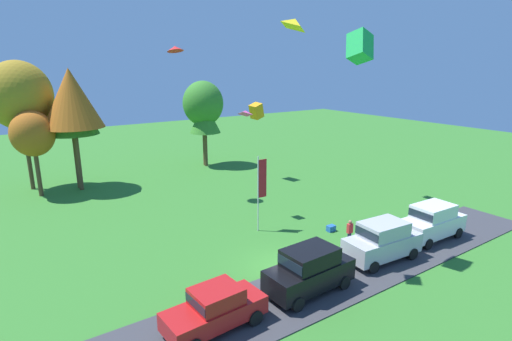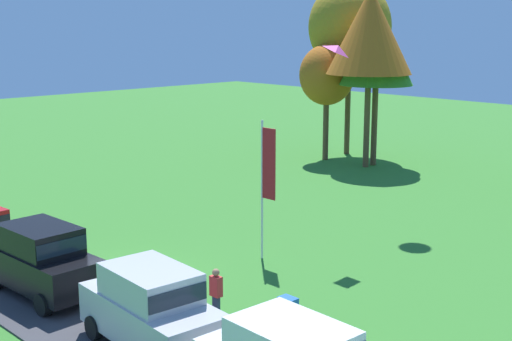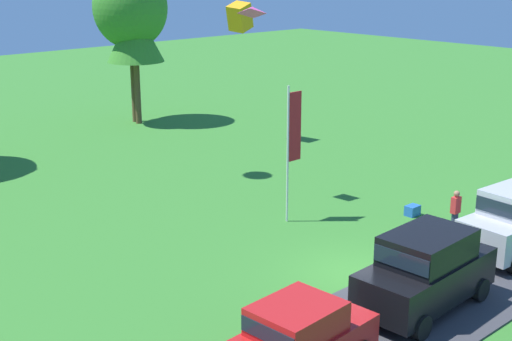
{
  "view_description": "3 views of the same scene",
  "coord_description": "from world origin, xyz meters",
  "px_view_note": "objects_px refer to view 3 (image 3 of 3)",
  "views": [
    {
      "loc": [
        -12.51,
        -15.86,
        10.93
      ],
      "look_at": [
        2.21,
        5.81,
        3.99
      ],
      "focal_mm": 28.0,
      "sensor_mm": 36.0,
      "label": 1
    },
    {
      "loc": [
        19.96,
        -12.84,
        8.63
      ],
      "look_at": [
        0.8,
        5.59,
        3.11
      ],
      "focal_mm": 50.0,
      "sensor_mm": 36.0,
      "label": 2
    },
    {
      "loc": [
        -16.37,
        -12.98,
        9.55
      ],
      "look_at": [
        -0.89,
        3.78,
        2.81
      ],
      "focal_mm": 50.0,
      "sensor_mm": 36.0,
      "label": 3
    }
  ],
  "objects_px": {
    "cooler_box": "(412,210)",
    "kite_box_over_trees": "(240,17)",
    "person_watching_sky": "(455,213)",
    "tree_far_right": "(135,34)",
    "flag_banner": "(292,136)",
    "tree_lone_near": "(130,8)",
    "car_sedan_mid_row": "(294,339)",
    "car_suv_by_flagpole": "(426,268)",
    "kite_diamond_trailing_tail": "(252,10)"
  },
  "relations": [
    {
      "from": "tree_lone_near",
      "to": "flag_banner",
      "type": "relative_size",
      "value": 1.79
    },
    {
      "from": "tree_far_right",
      "to": "kite_box_over_trees",
      "type": "height_order",
      "value": "kite_box_over_trees"
    },
    {
      "from": "car_sedan_mid_row",
      "to": "tree_far_right",
      "type": "xyz_separation_m",
      "value": [
        12.86,
        25.79,
        4.36
      ]
    },
    {
      "from": "person_watching_sky",
      "to": "car_suv_by_flagpole",
      "type": "bearing_deg",
      "value": -155.39
    },
    {
      "from": "cooler_box",
      "to": "kite_box_over_trees",
      "type": "height_order",
      "value": "kite_box_over_trees"
    },
    {
      "from": "car_sedan_mid_row",
      "to": "kite_box_over_trees",
      "type": "height_order",
      "value": "kite_box_over_trees"
    },
    {
      "from": "person_watching_sky",
      "to": "tree_lone_near",
      "type": "distance_m",
      "value": 24.71
    },
    {
      "from": "tree_far_right",
      "to": "tree_lone_near",
      "type": "bearing_deg",
      "value": 77.04
    },
    {
      "from": "person_watching_sky",
      "to": "kite_diamond_trailing_tail",
      "type": "relative_size",
      "value": 2.04
    },
    {
      "from": "kite_box_over_trees",
      "to": "car_sedan_mid_row",
      "type": "bearing_deg",
      "value": -128.45
    },
    {
      "from": "tree_lone_near",
      "to": "cooler_box",
      "type": "distance_m",
      "value": 22.64
    },
    {
      "from": "kite_box_over_trees",
      "to": "person_watching_sky",
      "type": "bearing_deg",
      "value": -103.72
    },
    {
      "from": "tree_far_right",
      "to": "car_sedan_mid_row",
      "type": "bearing_deg",
      "value": -116.51
    },
    {
      "from": "tree_far_right",
      "to": "kite_diamond_trailing_tail",
      "type": "bearing_deg",
      "value": -106.43
    },
    {
      "from": "car_sedan_mid_row",
      "to": "flag_banner",
      "type": "height_order",
      "value": "flag_banner"
    },
    {
      "from": "flag_banner",
      "to": "car_suv_by_flagpole",
      "type": "bearing_deg",
      "value": -107.71
    },
    {
      "from": "flag_banner",
      "to": "tree_lone_near",
      "type": "bearing_deg",
      "value": 74.09
    },
    {
      "from": "flag_banner",
      "to": "cooler_box",
      "type": "xyz_separation_m",
      "value": [
        3.83,
        -2.86,
        -3.1
      ]
    },
    {
      "from": "person_watching_sky",
      "to": "car_sedan_mid_row",
      "type": "bearing_deg",
      "value": -167.02
    },
    {
      "from": "tree_lone_near",
      "to": "flag_banner",
      "type": "xyz_separation_m",
      "value": [
        -5.34,
        -18.73,
        -3.56
      ]
    },
    {
      "from": "car_sedan_mid_row",
      "to": "kite_diamond_trailing_tail",
      "type": "relative_size",
      "value": 5.37
    },
    {
      "from": "person_watching_sky",
      "to": "tree_far_right",
      "type": "xyz_separation_m",
      "value": [
        2.09,
        23.31,
        4.53
      ]
    },
    {
      "from": "car_suv_by_flagpole",
      "to": "cooler_box",
      "type": "xyz_separation_m",
      "value": [
        6.28,
        4.84,
        -1.1
      ]
    },
    {
      "from": "cooler_box",
      "to": "kite_diamond_trailing_tail",
      "type": "xyz_separation_m",
      "value": [
        -3.09,
        5.87,
        7.48
      ]
    },
    {
      "from": "car_sedan_mid_row",
      "to": "cooler_box",
      "type": "height_order",
      "value": "car_sedan_mid_row"
    },
    {
      "from": "car_sedan_mid_row",
      "to": "cooler_box",
      "type": "bearing_deg",
      "value": 22.55
    },
    {
      "from": "tree_far_right",
      "to": "kite_box_over_trees",
      "type": "bearing_deg",
      "value": -76.02
    },
    {
      "from": "cooler_box",
      "to": "kite_box_over_trees",
      "type": "distance_m",
      "value": 15.51
    },
    {
      "from": "car_suv_by_flagpole",
      "to": "tree_lone_near",
      "type": "relative_size",
      "value": 0.5
    },
    {
      "from": "car_sedan_mid_row",
      "to": "cooler_box",
      "type": "distance_m",
      "value": 12.46
    },
    {
      "from": "person_watching_sky",
      "to": "tree_lone_near",
      "type": "height_order",
      "value": "tree_lone_near"
    },
    {
      "from": "tree_far_right",
      "to": "tree_lone_near",
      "type": "relative_size",
      "value": 0.77
    },
    {
      "from": "tree_far_right",
      "to": "flag_banner",
      "type": "xyz_separation_m",
      "value": [
        -5.21,
        -18.17,
        -2.11
      ]
    },
    {
      "from": "car_sedan_mid_row",
      "to": "flag_banner",
      "type": "bearing_deg",
      "value": 44.89
    },
    {
      "from": "flag_banner",
      "to": "kite_box_over_trees",
      "type": "bearing_deg",
      "value": 57.1
    },
    {
      "from": "car_sedan_mid_row",
      "to": "person_watching_sky",
      "type": "bearing_deg",
      "value": 12.98
    },
    {
      "from": "car_sedan_mid_row",
      "to": "cooler_box",
      "type": "relative_size",
      "value": 8.03
    },
    {
      "from": "car_suv_by_flagpole",
      "to": "flag_banner",
      "type": "bearing_deg",
      "value": 72.29
    },
    {
      "from": "person_watching_sky",
      "to": "cooler_box",
      "type": "distance_m",
      "value": 2.48
    },
    {
      "from": "car_sedan_mid_row",
      "to": "tree_far_right",
      "type": "bearing_deg",
      "value": 63.49
    },
    {
      "from": "cooler_box",
      "to": "car_suv_by_flagpole",
      "type": "bearing_deg",
      "value": -142.4
    },
    {
      "from": "cooler_box",
      "to": "flag_banner",
      "type": "bearing_deg",
      "value": 143.24
    },
    {
      "from": "person_watching_sky",
      "to": "flag_banner",
      "type": "relative_size",
      "value": 0.33
    },
    {
      "from": "cooler_box",
      "to": "car_sedan_mid_row",
      "type": "bearing_deg",
      "value": -157.45
    },
    {
      "from": "tree_far_right",
      "to": "cooler_box",
      "type": "distance_m",
      "value": 21.71
    },
    {
      "from": "car_suv_by_flagpole",
      "to": "tree_far_right",
      "type": "xyz_separation_m",
      "value": [
        7.67,
        25.87,
        4.11
      ]
    },
    {
      "from": "person_watching_sky",
      "to": "flag_banner",
      "type": "bearing_deg",
      "value": 121.26
    },
    {
      "from": "person_watching_sky",
      "to": "tree_lone_near",
      "type": "relative_size",
      "value": 0.18
    },
    {
      "from": "flag_banner",
      "to": "kite_box_over_trees",
      "type": "height_order",
      "value": "kite_box_over_trees"
    },
    {
      "from": "car_sedan_mid_row",
      "to": "person_watching_sky",
      "type": "xyz_separation_m",
      "value": [
        10.78,
        2.48,
        -0.16
      ]
    }
  ]
}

